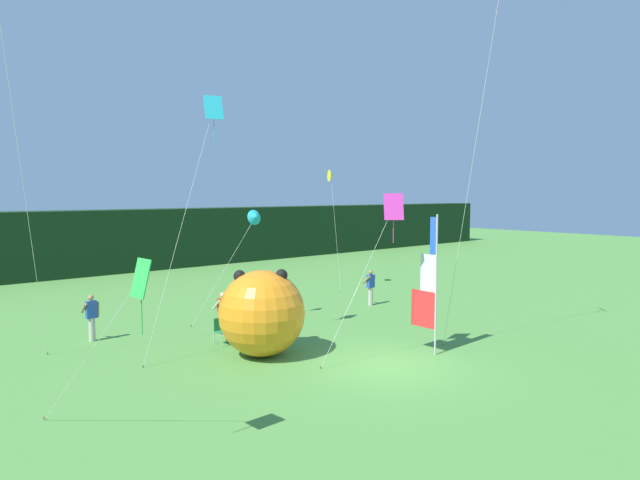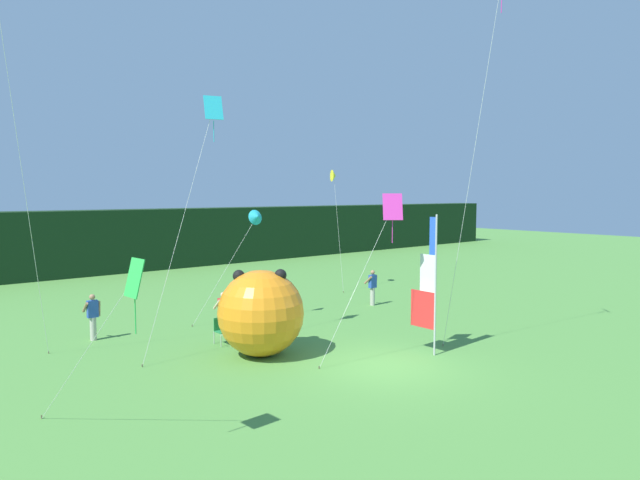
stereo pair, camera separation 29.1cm
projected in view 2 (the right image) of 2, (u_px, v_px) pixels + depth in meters
ground_plane at (384, 367)px, 16.85m from camera, size 120.00×120.00×0.00m
distant_treeline at (96, 242)px, 36.16m from camera, size 80.00×2.40×4.11m
banner_flag at (428, 287)px, 18.08m from camera, size 0.06×1.03×4.53m
person_near_banner at (223, 312)px, 20.63m from camera, size 0.55×0.48×1.58m
person_mid_field at (373, 287)px, 26.01m from camera, size 0.55×0.48×1.65m
person_far_left at (93, 316)px, 19.82m from camera, size 0.55×0.48×1.65m
inflatable_balloon at (261, 313)px, 17.89m from camera, size 2.77×2.77×2.80m
folding_chair at (222, 329)px, 19.43m from camera, size 0.51×0.51×0.89m
kite_magenta_diamond_0 at (497, 12)px, 17.52m from camera, size 0.99×1.84×12.25m
kite_green_diamond_1 at (129, 288)px, 10.68m from camera, size 1.03×3.80×3.98m
kite_magenta_diamond_2 at (390, 214)px, 17.34m from camera, size 2.81×0.91×5.19m
kite_cyan_diamond_3 at (210, 122)px, 18.45m from camera, size 3.28×0.94×8.43m
kite_cyan_delta_5 at (256, 217)px, 22.46m from camera, size 2.80×1.07×4.58m
kite_yellow_delta_6 at (334, 176)px, 29.78m from camera, size 0.47×1.35×6.44m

